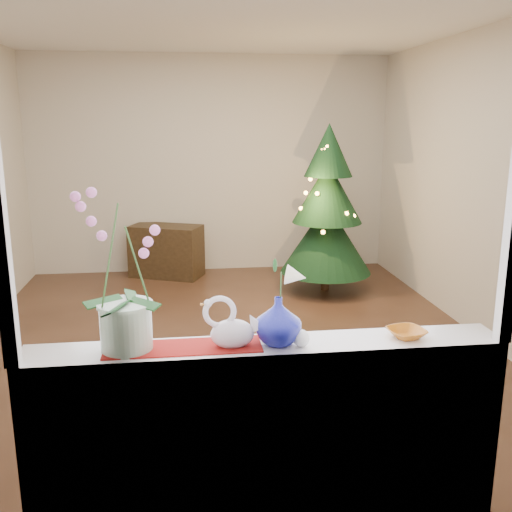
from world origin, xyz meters
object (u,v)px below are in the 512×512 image
at_px(blue_vase, 278,317).
at_px(xmas_tree, 327,209).
at_px(swan, 232,323).
at_px(orchid_pot, 123,271).
at_px(side_table, 166,251).
at_px(paperweight, 301,338).
at_px(amber_dish, 406,334).

distance_m(blue_vase, xmas_tree, 3.94).
bearing_deg(swan, xmas_tree, 81.28).
bearing_deg(xmas_tree, swan, -110.26).
distance_m(orchid_pot, side_table, 4.67).
bearing_deg(side_table, paperweight, -58.26).
height_order(xmas_tree, side_table, xmas_tree).
distance_m(orchid_pot, blue_vase, 0.71).
height_order(orchid_pot, amber_dish, orchid_pot).
bearing_deg(side_table, xmas_tree, -1.81).
bearing_deg(amber_dish, paperweight, -175.35).
bearing_deg(swan, orchid_pot, -171.80).
xyz_separation_m(blue_vase, side_table, (-0.64, 4.59, -0.73)).
bearing_deg(blue_vase, side_table, 97.89).
distance_m(blue_vase, side_table, 4.69).
xyz_separation_m(orchid_pot, paperweight, (0.77, -0.06, -0.32)).
xyz_separation_m(amber_dish, xmas_tree, (0.57, 3.76, 0.00)).
height_order(swan, blue_vase, blue_vase).
bearing_deg(orchid_pot, swan, -3.34).
xyz_separation_m(paperweight, xmas_tree, (1.08, 3.80, -0.02)).
bearing_deg(side_table, swan, -61.95).
relative_size(swan, xmas_tree, 0.14).
bearing_deg(amber_dish, xmas_tree, 81.33).
bearing_deg(orchid_pot, paperweight, -4.44).
relative_size(swan, amber_dish, 1.84).
xyz_separation_m(blue_vase, amber_dish, (0.61, -0.00, -0.11)).
distance_m(swan, paperweight, 0.32).
relative_size(swan, side_table, 0.31).
height_order(amber_dish, xmas_tree, xmas_tree).
bearing_deg(side_table, amber_dish, -52.09).
bearing_deg(orchid_pot, blue_vase, -1.25).
distance_m(swan, xmas_tree, 4.02).
relative_size(orchid_pot, xmas_tree, 0.38).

